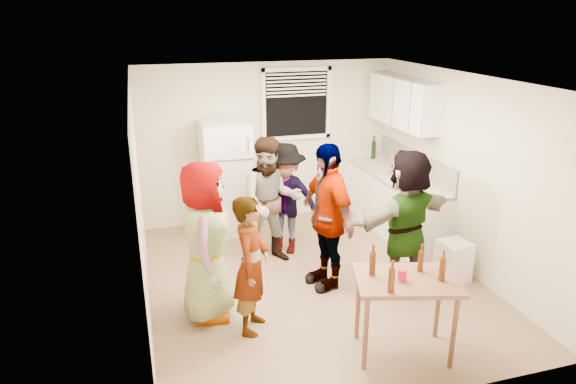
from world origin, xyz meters
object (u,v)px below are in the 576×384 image
object	(u,v)px
serving_table	(401,351)
guest_grey	(210,314)
wine_bottle	(373,159)
kettle	(398,178)
red_cup	(402,280)
guest_stripe	(253,328)
blue_cup	(410,189)
guest_orange	(401,285)
guest_back_right	(285,251)
beer_bottle_table	(420,271)
guest_back_left	(272,260)
trash_bin	(453,261)
guest_black	(325,283)
refrigerator	(226,178)
beer_bottle_counter	(401,182)

from	to	relation	value
serving_table	guest_grey	size ratio (longest dim) A/B	0.55
wine_bottle	kettle	bearing A→B (deg)	-95.32
red_cup	guest_stripe	bearing A→B (deg)	146.66
blue_cup	guest_orange	size ratio (longest dim) A/B	0.08
guest_stripe	guest_back_right	size ratio (longest dim) A/B	0.96
wine_bottle	guest_grey	distance (m)	4.09
kettle	guest_orange	xyz separation A→B (m)	(-0.65, -1.43, -0.90)
blue_cup	guest_stripe	size ratio (longest dim) A/B	0.09
beer_bottle_table	guest_grey	distance (m)	2.37
kettle	wine_bottle	world-z (taller)	wine_bottle
serving_table	guest_back_left	world-z (taller)	serving_table
trash_bin	guest_back_right	world-z (taller)	trash_bin
guest_stripe	guest_black	size ratio (longest dim) A/B	0.83
serving_table	guest_orange	bearing A→B (deg)	61.94
kettle	blue_cup	world-z (taller)	kettle
red_cup	guest_stripe	distance (m)	1.72
kettle	trash_bin	distance (m)	1.61
refrigerator	kettle	distance (m)	2.55
kettle	guest_grey	size ratio (longest dim) A/B	0.15
guest_back_right	beer_bottle_table	bearing A→B (deg)	-44.77
beer_bottle_table	serving_table	bearing A→B (deg)	-153.29
guest_back_right	beer_bottle_counter	bearing A→B (deg)	27.24
trash_bin	red_cup	size ratio (longest dim) A/B	4.64
beer_bottle_table	red_cup	bearing A→B (deg)	-156.27
blue_cup	guest_back_right	world-z (taller)	blue_cup
refrigerator	red_cup	world-z (taller)	refrigerator
refrigerator	beer_bottle_table	world-z (taller)	refrigerator
wine_bottle	guest_back_right	world-z (taller)	wine_bottle
guest_black	guest_stripe	bearing A→B (deg)	-67.29
beer_bottle_counter	serving_table	world-z (taller)	beer_bottle_counter
serving_table	guest_black	size ratio (longest dim) A/B	0.54
blue_cup	trash_bin	xyz separation A→B (m)	(0.11, -0.98, -0.65)
trash_bin	guest_grey	bearing A→B (deg)	178.82
guest_black	refrigerator	bearing A→B (deg)	-166.31
beer_bottle_counter	blue_cup	distance (m)	0.33
beer_bottle_counter	guest_black	world-z (taller)	beer_bottle_counter
beer_bottle_counter	guest_orange	size ratio (longest dim) A/B	0.13
kettle	blue_cup	size ratio (longest dim) A/B	1.98
blue_cup	red_cup	distance (m)	2.49
guest_black	guest_orange	size ratio (longest dim) A/B	1.04
trash_bin	guest_back_right	distance (m)	2.28
kettle	red_cup	bearing A→B (deg)	-124.21
serving_table	red_cup	bearing A→B (deg)	-165.39
guest_back_right	guest_back_left	bearing A→B (deg)	-107.86
trash_bin	serving_table	size ratio (longest dim) A/B	0.53
red_cup	guest_grey	bearing A→B (deg)	143.76
serving_table	guest_grey	bearing A→B (deg)	145.23
wine_bottle	guest_back_left	xyz separation A→B (m)	(-2.12, -1.39, -0.90)
beer_bottle_table	wine_bottle	bearing A→B (deg)	71.62
refrigerator	red_cup	distance (m)	3.65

